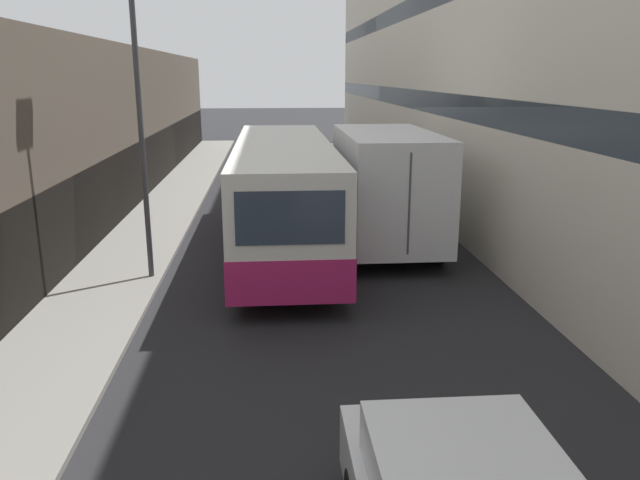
{
  "coord_description": "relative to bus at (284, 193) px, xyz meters",
  "views": [
    {
      "loc": [
        -1.05,
        0.84,
        4.58
      ],
      "look_at": [
        -0.17,
        12.0,
        1.6
      ],
      "focal_mm": 35.0,
      "sensor_mm": 36.0,
      "label": 1
    }
  ],
  "objects": [
    {
      "name": "sidewalk_left",
      "position": [
        -3.96,
        -2.13,
        -1.49
      ],
      "size": [
        2.21,
        60.0,
        0.1
      ],
      "color": "gray",
      "rests_on": "ground_plane"
    },
    {
      "name": "street_lamp",
      "position": [
        -3.11,
        -2.42,
        3.73
      ],
      "size": [
        0.36,
        0.8,
        7.58
      ],
      "color": "#38383D",
      "rests_on": "sidewalk_left"
    },
    {
      "name": "ground_plane",
      "position": [
        0.73,
        -2.13,
        -1.54
      ],
      "size": [
        150.0,
        150.0,
        0.0
      ],
      "primitive_type": "plane",
      "color": "#232326"
    },
    {
      "name": "building_left_shopfront",
      "position": [
        -6.17,
        -2.13,
        0.99
      ],
      "size": [
        2.4,
        60.0,
        5.57
      ],
      "color": "#51473D",
      "rests_on": "ground_plane"
    },
    {
      "name": "bus",
      "position": [
        0.0,
        0.0,
        0.0
      ],
      "size": [
        2.45,
        10.82,
        2.89
      ],
      "color": "silver",
      "rests_on": "ground_plane"
    },
    {
      "name": "box_truck",
      "position": [
        2.74,
        0.64,
        0.12
      ],
      "size": [
        2.33,
        7.53,
        3.13
      ],
      "color": "silver",
      "rests_on": "ground_plane"
    }
  ]
}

